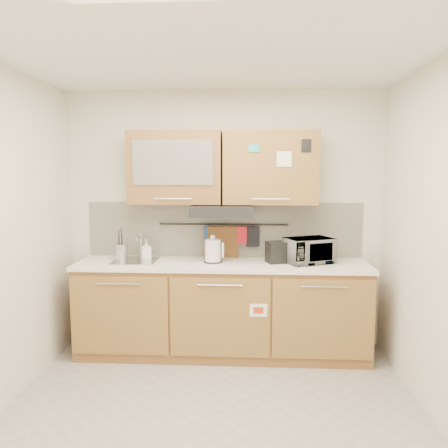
# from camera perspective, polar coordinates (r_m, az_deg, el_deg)

# --- Properties ---
(floor) EXTENTS (3.20, 3.20, 0.00)m
(floor) POSITION_cam_1_polar(r_m,az_deg,el_deg) (3.47, -1.59, -24.37)
(floor) COLOR #9E9993
(floor) RESTS_ON ground
(ceiling) EXTENTS (3.20, 3.20, 0.00)m
(ceiling) POSITION_cam_1_polar(r_m,az_deg,el_deg) (3.06, -1.77, 22.04)
(ceiling) COLOR white
(ceiling) RESTS_ON wall_back
(wall_back) EXTENTS (3.20, 0.00, 3.20)m
(wall_back) POSITION_cam_1_polar(r_m,az_deg,el_deg) (4.48, -0.04, 0.55)
(wall_back) COLOR silver
(wall_back) RESTS_ON ground
(base_cabinet) EXTENTS (2.80, 0.64, 0.88)m
(base_cabinet) POSITION_cam_1_polar(r_m,az_deg,el_deg) (4.38, -0.27, -11.63)
(base_cabinet) COLOR olive
(base_cabinet) RESTS_ON floor
(countertop) EXTENTS (2.82, 0.62, 0.04)m
(countertop) POSITION_cam_1_polar(r_m,az_deg,el_deg) (4.24, -0.28, -5.30)
(countertop) COLOR white
(countertop) RESTS_ON base_cabinet
(backsplash) EXTENTS (2.80, 0.02, 0.56)m
(backsplash) POSITION_cam_1_polar(r_m,az_deg,el_deg) (4.48, -0.05, -0.74)
(backsplash) COLOR silver
(backsplash) RESTS_ON countertop
(upper_cabinets) EXTENTS (1.82, 0.37, 0.70)m
(upper_cabinets) POSITION_cam_1_polar(r_m,az_deg,el_deg) (4.28, -0.24, 7.35)
(upper_cabinets) COLOR olive
(upper_cabinets) RESTS_ON wall_back
(range_hood) EXTENTS (0.60, 0.46, 0.10)m
(range_hood) POSITION_cam_1_polar(r_m,az_deg,el_deg) (4.22, -0.23, 1.78)
(range_hood) COLOR black
(range_hood) RESTS_ON upper_cabinets
(sink) EXTENTS (0.42, 0.40, 0.26)m
(sink) POSITION_cam_1_polar(r_m,az_deg,el_deg) (4.39, -11.43, -4.70)
(sink) COLOR silver
(sink) RESTS_ON countertop
(utensil_rail) EXTENTS (1.30, 0.02, 0.02)m
(utensil_rail) POSITION_cam_1_polar(r_m,az_deg,el_deg) (4.44, -0.08, -0.04)
(utensil_rail) COLOR black
(utensil_rail) RESTS_ON backsplash
(utensil_crock) EXTENTS (0.15, 0.15, 0.32)m
(utensil_crock) POSITION_cam_1_polar(r_m,az_deg,el_deg) (4.47, -13.28, -3.53)
(utensil_crock) COLOR #AFAFB4
(utensil_crock) RESTS_ON countertop
(kettle) EXTENTS (0.19, 0.17, 0.27)m
(kettle) POSITION_cam_1_polar(r_m,az_deg,el_deg) (4.22, -1.45, -3.60)
(kettle) COLOR silver
(kettle) RESTS_ON countertop
(toaster) EXTENTS (0.31, 0.24, 0.20)m
(toaster) POSITION_cam_1_polar(r_m,az_deg,el_deg) (4.26, 7.43, -3.61)
(toaster) COLOR black
(toaster) RESTS_ON countertop
(microwave) EXTENTS (0.52, 0.45, 0.24)m
(microwave) POSITION_cam_1_polar(r_m,az_deg,el_deg) (4.28, 11.01, -3.42)
(microwave) COLOR #999999
(microwave) RESTS_ON countertop
(soap_bottle) EXTENTS (0.11, 0.12, 0.20)m
(soap_bottle) POSITION_cam_1_polar(r_m,az_deg,el_deg) (4.44, -10.10, -3.29)
(soap_bottle) COLOR #999999
(soap_bottle) RESTS_ON countertop
(cutting_board) EXTENTS (0.35, 0.05, 0.43)m
(cutting_board) POSITION_cam_1_polar(r_m,az_deg,el_deg) (4.46, -0.36, -3.06)
(cutting_board) COLOR brown
(cutting_board) RESTS_ON utensil_rail
(oven_mitt) EXTENTS (0.11, 0.07, 0.18)m
(oven_mitt) POSITION_cam_1_polar(r_m,az_deg,el_deg) (4.45, -1.90, -1.48)
(oven_mitt) COLOR #1F5192
(oven_mitt) RESTS_ON utensil_rail
(dark_pouch) EXTENTS (0.14, 0.07, 0.21)m
(dark_pouch) POSITION_cam_1_polar(r_m,az_deg,el_deg) (4.43, 3.79, -1.66)
(dark_pouch) COLOR black
(dark_pouch) RESTS_ON utensil_rail
(pot_holder) EXTENTS (0.14, 0.05, 0.18)m
(pot_holder) POSITION_cam_1_polar(r_m,az_deg,el_deg) (4.43, 2.32, -1.46)
(pot_holder) COLOR red
(pot_holder) RESTS_ON utensil_rail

